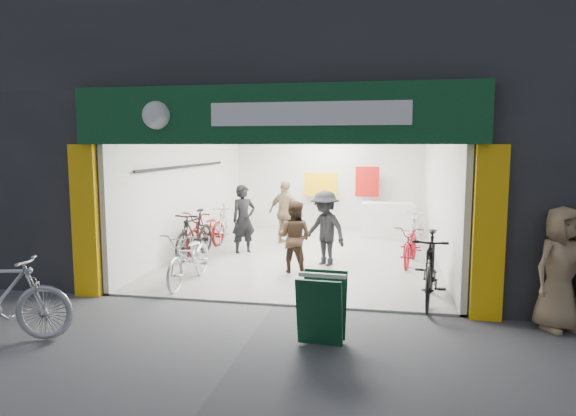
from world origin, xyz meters
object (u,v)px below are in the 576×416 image
(bike_left_front, at_px, (190,257))
(bike_right_front, at_px, (430,268))
(sandwich_board, at_px, (322,307))
(pedestrian_near, at_px, (561,269))

(bike_left_front, xyz_separation_m, bike_right_front, (4.30, -0.35, 0.08))
(bike_left_front, distance_m, sandwich_board, 3.68)
(pedestrian_near, xyz_separation_m, sandwich_board, (-3.20, -1.14, -0.37))
(bike_right_front, height_order, sandwich_board, bike_right_front)
(sandwich_board, bearing_deg, bike_right_front, 57.20)
(bike_left_front, relative_size, sandwich_board, 2.13)
(bike_left_front, height_order, bike_right_front, bike_right_front)
(bike_left_front, bearing_deg, sandwich_board, -40.78)
(bike_left_front, height_order, sandwich_board, bike_left_front)
(bike_left_front, bearing_deg, bike_right_front, -4.32)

